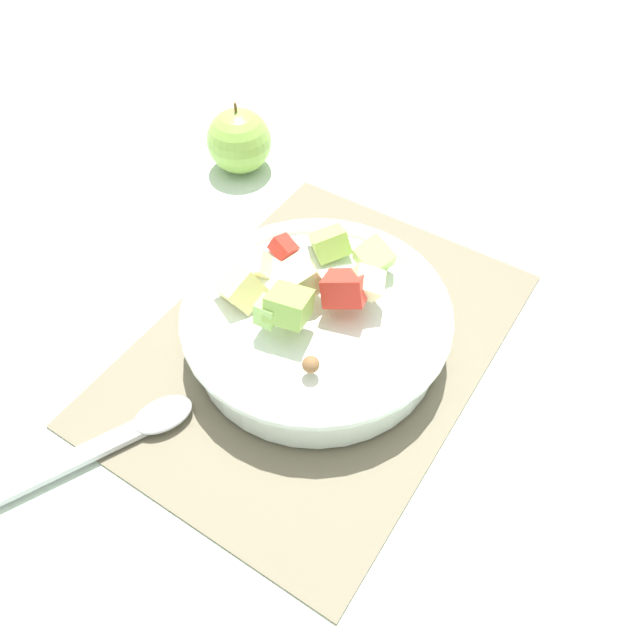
{
  "coord_description": "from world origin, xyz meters",
  "views": [
    {
      "loc": [
        0.34,
        0.22,
        0.52
      ],
      "look_at": [
        0.0,
        0.0,
        0.04
      ],
      "focal_mm": 35.98,
      "sensor_mm": 36.0,
      "label": 1
    }
  ],
  "objects": [
    {
      "name": "ground_plane",
      "position": [
        0.0,
        0.0,
        0.0
      ],
      "size": [
        2.4,
        2.4,
        0.0
      ],
      "primitive_type": "plane",
      "color": "silver"
    },
    {
      "name": "placemat",
      "position": [
        0.0,
        0.0,
        0.0
      ],
      "size": [
        0.44,
        0.32,
        0.01
      ],
      "primitive_type": "cube",
      "color": "#756B56",
      "rests_on": "ground_plane"
    },
    {
      "name": "salad_bowl",
      "position": [
        -0.0,
        0.0,
        0.04
      ],
      "size": [
        0.26,
        0.26,
        0.1
      ],
      "color": "white",
      "rests_on": "placemat"
    },
    {
      "name": "serving_spoon",
      "position": [
        0.19,
        -0.09,
        0.01
      ],
      "size": [
        0.19,
        0.11,
        0.01
      ],
      "color": "#B7B7BC",
      "rests_on": "placemat"
    },
    {
      "name": "whole_apple",
      "position": [
        -0.2,
        -0.25,
        0.04
      ],
      "size": [
        0.08,
        0.08,
        0.1
      ],
      "color": "#8CB74C",
      "rests_on": "ground_plane"
    }
  ]
}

